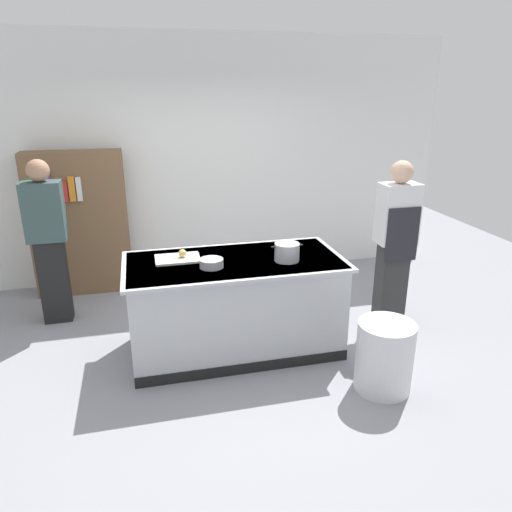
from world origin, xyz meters
name	(u,v)px	position (x,y,z in m)	size (l,w,h in m)	color
ground_plane	(236,348)	(0.00, 0.00, 0.00)	(10.00, 10.00, 0.00)	gray
back_wall	(201,160)	(0.00, 2.10, 1.50)	(6.40, 0.12, 3.00)	white
counter_island	(235,304)	(0.00, 0.00, 0.47)	(1.98, 0.98, 0.90)	#B7BABF
cutting_board	(178,259)	(-0.50, 0.13, 0.91)	(0.40, 0.28, 0.02)	silver
onion	(182,253)	(-0.45, 0.14, 0.96)	(0.07, 0.07, 0.07)	tan
stock_pot	(287,252)	(0.46, -0.12, 0.98)	(0.29, 0.22, 0.16)	#B7BABF
mixing_bowl	(211,263)	(-0.23, -0.13, 0.94)	(0.21, 0.21, 0.08)	#B7BABF
trash_bin	(384,356)	(1.06, -0.92, 0.30)	(0.47, 0.47, 0.59)	silver
person_chef	(395,242)	(1.67, 0.11, 0.91)	(0.38, 0.25, 1.72)	#2E2E2E
person_guest	(48,239)	(-1.73, 1.04, 0.91)	(0.38, 0.24, 1.72)	black
bookshelf	(80,224)	(-1.50, 1.80, 0.85)	(1.10, 0.31, 1.70)	brown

